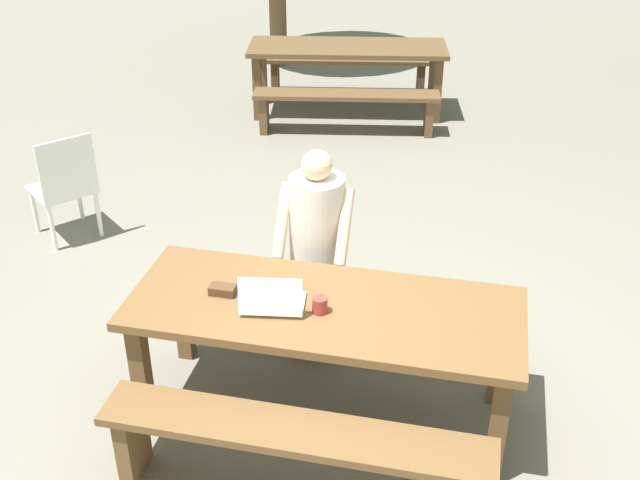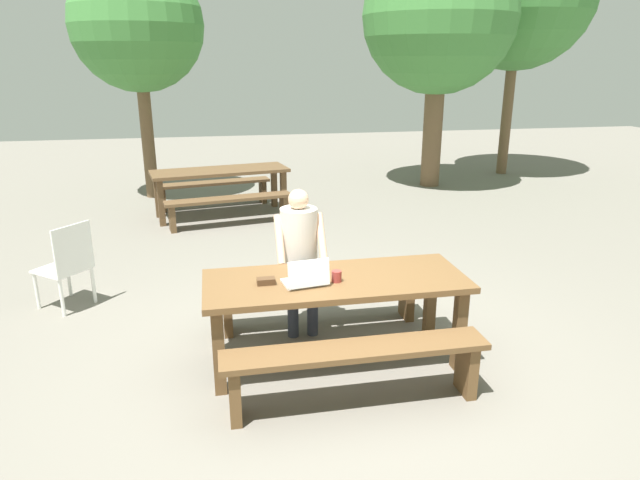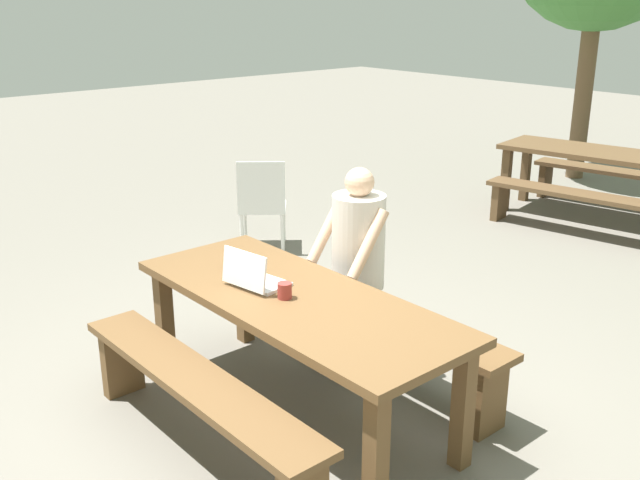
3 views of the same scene
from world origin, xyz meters
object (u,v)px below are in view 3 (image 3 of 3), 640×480
Objects in this scene: picnic_table_front at (296,312)px; person_seated at (355,253)px; small_pouch at (235,265)px; laptop at (254,277)px; plastic_chair at (262,203)px; picnic_table_mid at (604,162)px; coffee_mug at (285,291)px.

person_seated is at bearing 106.85° from picnic_table_front.
laptop is at bearing -15.30° from small_pouch.
picnic_table_front is 2.37× the size of plastic_chair.
laptop is 2.72m from plastic_chair.
person_seated reaches higher than small_pouch.
laptop is 0.32m from small_pouch.
person_seated reaches higher than laptop.
plastic_chair is (-2.21, 0.91, -0.32)m from person_seated.
picnic_table_mid is at bearing 99.42° from picnic_table_front.
person_seated is at bearing -91.83° from picnic_table_mid.
person_seated is (-0.18, 0.71, 0.01)m from coffee_mug.
picnic_table_mid is (-0.80, 4.92, -0.14)m from coffee_mug.
small_pouch is 0.06× the size of picnic_table_mid.
coffee_mug reaches higher than small_pouch.
person_seated reaches higher than picnic_table_mid.
picnic_table_front is 0.68m from person_seated.
small_pouch is at bearing -119.56° from person_seated.
person_seated reaches higher than picnic_table_front.
person_seated is 2.41m from plastic_chair.
coffee_mug is at bearing -97.17° from picnic_table_front.
laptop reaches higher than picnic_table_mid.
laptop is at bearing -173.40° from coffee_mug.
laptop is 0.25m from coffee_mug.
coffee_mug is at bearing -90.90° from picnic_table_mid.
plastic_chair reaches higher than coffee_mug.
coffee_mug is (-0.01, -0.07, 0.15)m from picnic_table_front.
person_seated is (-0.19, 0.64, 0.15)m from picnic_table_front.
picnic_table_front is 0.16m from coffee_mug.
picnic_table_mid is (-0.55, 4.95, -0.15)m from laptop.
laptop is 0.16× the size of picnic_table_mid.
coffee_mug is (0.25, 0.03, -0.01)m from laptop.
plastic_chair reaches higher than small_pouch.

